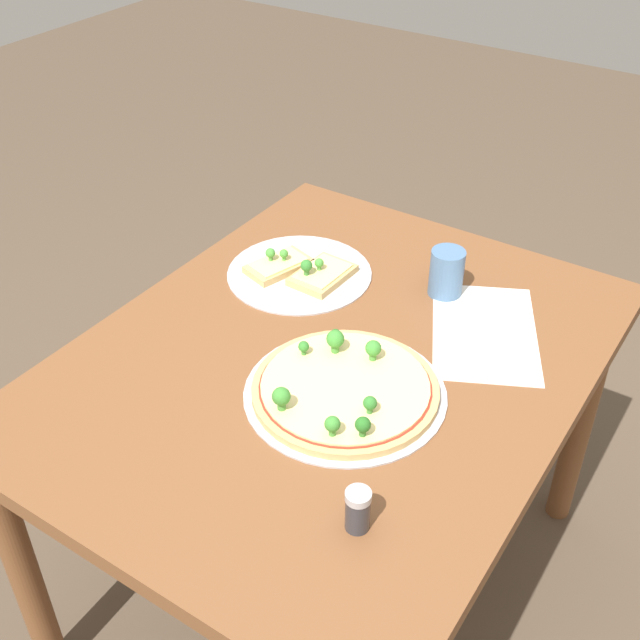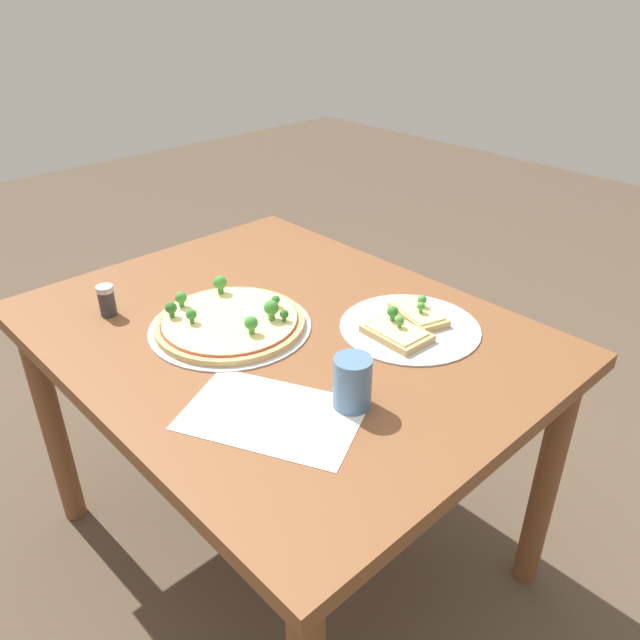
{
  "view_description": "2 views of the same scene",
  "coord_description": "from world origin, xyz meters",
  "px_view_note": "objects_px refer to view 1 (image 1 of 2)",
  "views": [
    {
      "loc": [
        1.01,
        0.64,
        1.67
      ],
      "look_at": [
        -0.06,
        -0.07,
        0.72
      ],
      "focal_mm": 45.0,
      "sensor_mm": 36.0,
      "label": 1
    },
    {
      "loc": [
        -0.95,
        0.77,
        1.42
      ],
      "look_at": [
        -0.06,
        -0.07,
        0.72
      ],
      "focal_mm": 35.0,
      "sensor_mm": 36.0,
      "label": 2
    }
  ],
  "objects_px": {
    "dining_table": "(331,391)",
    "pizza_tray_whole": "(345,389)",
    "pizza_tray_slice": "(301,271)",
    "condiment_shaker": "(358,510)",
    "drinking_cup": "(447,273)"
  },
  "relations": [
    {
      "from": "dining_table",
      "to": "pizza_tray_whole",
      "type": "bearing_deg",
      "value": 44.99
    },
    {
      "from": "pizza_tray_slice",
      "to": "pizza_tray_whole",
      "type": "bearing_deg",
      "value": 45.71
    },
    {
      "from": "dining_table",
      "to": "pizza_tray_whole",
      "type": "xyz_separation_m",
      "value": [
        0.08,
        0.08,
        0.1
      ]
    },
    {
      "from": "pizza_tray_slice",
      "to": "condiment_shaker",
      "type": "relative_size",
      "value": 4.27
    },
    {
      "from": "pizza_tray_whole",
      "to": "drinking_cup",
      "type": "xyz_separation_m",
      "value": [
        -0.39,
        0.01,
        0.04
      ]
    },
    {
      "from": "pizza_tray_slice",
      "to": "condiment_shaker",
      "type": "xyz_separation_m",
      "value": [
        0.52,
        0.46,
        0.03
      ]
    },
    {
      "from": "condiment_shaker",
      "to": "pizza_tray_whole",
      "type": "bearing_deg",
      "value": -144.41
    },
    {
      "from": "dining_table",
      "to": "drinking_cup",
      "type": "relative_size",
      "value": 11.12
    },
    {
      "from": "pizza_tray_slice",
      "to": "condiment_shaker",
      "type": "distance_m",
      "value": 0.7
    },
    {
      "from": "drinking_cup",
      "to": "dining_table",
      "type": "bearing_deg",
      "value": -15.75
    },
    {
      "from": "dining_table",
      "to": "pizza_tray_whole",
      "type": "relative_size",
      "value": 3.12
    },
    {
      "from": "pizza_tray_whole",
      "to": "pizza_tray_slice",
      "type": "height_order",
      "value": "pizza_tray_whole"
    },
    {
      "from": "dining_table",
      "to": "pizza_tray_slice",
      "type": "height_order",
      "value": "pizza_tray_slice"
    },
    {
      "from": "dining_table",
      "to": "pizza_tray_slice",
      "type": "xyz_separation_m",
      "value": [
        -0.2,
        -0.21,
        0.1
      ]
    },
    {
      "from": "dining_table",
      "to": "pizza_tray_whole",
      "type": "height_order",
      "value": "pizza_tray_whole"
    }
  ]
}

